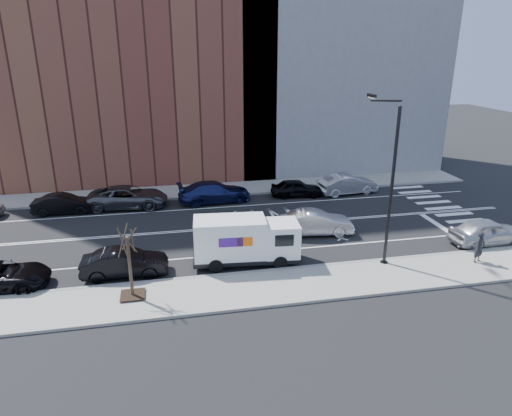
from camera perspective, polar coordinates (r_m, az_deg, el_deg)
name	(u,v)px	position (r m, az deg, el deg)	size (l,w,h in m)	color
ground	(242,227)	(31.87, -1.71, -2.34)	(120.00, 120.00, 0.00)	black
sidewalk_near	(271,287)	(24.06, 1.92, -9.89)	(44.00, 3.60, 0.15)	gray
sidewalk_far	(225,189)	(40.05, -3.87, 2.39)	(44.00, 3.60, 0.15)	gray
curb_near	(264,271)	(25.59, 0.99, -7.93)	(44.00, 0.25, 0.17)	gray
curb_far	(228,195)	(38.35, -3.50, 1.62)	(44.00, 0.25, 0.17)	gray
crosswalk	(449,211)	(37.81, 22.93, -0.35)	(3.00, 14.00, 0.01)	white
road_markings	(242,227)	(31.87, -1.71, -2.34)	(40.00, 8.60, 0.01)	white
bldg_brick	(124,56)	(44.85, -16.16, 17.74)	(26.00, 10.00, 22.00)	brown
bldg_concrete	(336,34)	(47.85, 9.92, 20.66)	(20.00, 10.00, 26.00)	slate
streetlight	(388,178)	(26.14, 16.21, 3.66)	(0.44, 4.02, 9.34)	black
street_tree	(130,273)	(23.33, -15.42, -7.81)	(1.20, 1.20, 3.75)	black
fedex_van	(245,240)	(26.10, -1.36, -4.02)	(6.23, 2.59, 2.77)	black
far_parked_b	(64,204)	(37.09, -22.90, 0.48)	(1.56, 4.46, 1.47)	black
far_parked_c	(128,197)	(36.77, -15.69, 1.33)	(2.78, 6.03, 1.68)	#4D4E54
far_parked_d	(214,192)	(36.78, -5.23, 2.01)	(2.35, 5.78, 1.68)	navy
far_parked_e	(297,188)	(38.18, 5.09, 2.51)	(1.71, 4.26, 1.45)	black
far_parked_f	(347,184)	(39.49, 11.33, 2.94)	(1.77, 5.08, 1.67)	silver
driving_sedan	(316,223)	(30.60, 7.47, -1.84)	(1.71, 4.91, 1.62)	silver
near_parked_rear_a	(125,263)	(26.02, -16.07, -6.61)	(1.61, 4.61, 1.52)	black
near_parked_front	(488,232)	(32.39, 26.97, -2.64)	(1.96, 4.87, 1.66)	#B8B8BD
pedestrian	(480,247)	(29.08, 26.17, -4.38)	(0.69, 0.45, 1.88)	black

